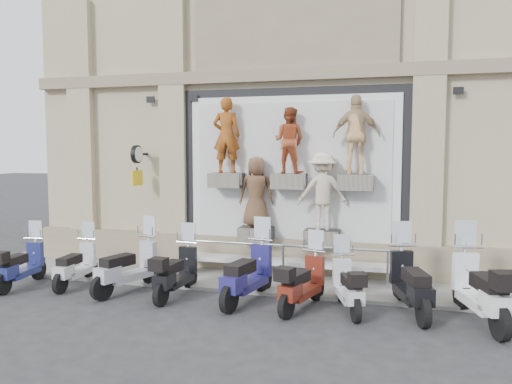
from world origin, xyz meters
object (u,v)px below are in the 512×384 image
at_px(scooter_i, 480,275).
at_px(scooter_b, 76,256).
at_px(scooter_g, 348,276).
at_px(scooter_e, 248,262).
at_px(scooter_h, 411,270).
at_px(clock_sign_bracket, 137,160).
at_px(scooter_a, 21,256).
at_px(scooter_d, 176,262).
at_px(guard_rail, 283,264).
at_px(scooter_c, 128,256).
at_px(scooter_f, 303,272).

bearing_deg(scooter_i, scooter_b, 163.73).
bearing_deg(scooter_g, scooter_b, 160.05).
bearing_deg(scooter_e, scooter_i, 10.28).
distance_m(scooter_g, scooter_h, 1.16).
bearing_deg(scooter_h, clock_sign_bracket, 149.34).
relative_size(scooter_a, scooter_g, 1.02).
height_order(scooter_d, scooter_e, scooter_e).
xyz_separation_m(guard_rail, scooter_e, (-0.40, -1.52, 0.36)).
relative_size(scooter_a, scooter_e, 0.85).
bearing_deg(scooter_i, scooter_e, 164.07).
bearing_deg(scooter_b, scooter_a, -165.48).
bearing_deg(scooter_d, scooter_g, 2.69).
bearing_deg(clock_sign_bracket, scooter_g, -20.03).
distance_m(clock_sign_bracket, scooter_g, 6.21).
height_order(scooter_a, scooter_e, scooter_e).
bearing_deg(scooter_e, scooter_d, -167.72).
bearing_deg(guard_rail, scooter_h, -26.48).
height_order(scooter_c, scooter_f, scooter_c).
height_order(scooter_c, scooter_d, scooter_c).
xyz_separation_m(scooter_b, scooter_g, (6.05, -0.16, 0.00)).
height_order(scooter_b, scooter_c, scooter_c).
relative_size(scooter_b, scooter_g, 1.00).
xyz_separation_m(clock_sign_bracket, scooter_g, (5.49, -2.00, -2.11)).
distance_m(clock_sign_bracket, scooter_b, 2.86).
bearing_deg(clock_sign_bracket, guard_rail, -6.84).
height_order(clock_sign_bracket, scooter_e, clock_sign_bracket).
distance_m(clock_sign_bracket, scooter_f, 5.50).
xyz_separation_m(scooter_b, scooter_i, (8.35, -0.23, 0.18)).
relative_size(scooter_f, scooter_h, 0.88).
distance_m(scooter_a, scooter_g, 7.20).
relative_size(scooter_b, scooter_i, 0.79).
relative_size(scooter_c, scooter_e, 0.96).
height_order(guard_rail, scooter_h, scooter_h).
height_order(scooter_c, scooter_g, scooter_c).
relative_size(clock_sign_bracket, scooter_i, 0.47).
bearing_deg(scooter_d, scooter_f, 0.41).
xyz_separation_m(clock_sign_bracket, scooter_c, (0.82, -1.98, -2.01)).
distance_m(scooter_f, scooter_h, 2.01).
bearing_deg(clock_sign_bracket, scooter_d, -45.66).
bearing_deg(clock_sign_bracket, scooter_c, -67.36).
distance_m(guard_rail, scooter_b, 4.68).
bearing_deg(scooter_c, scooter_e, 17.93).
relative_size(clock_sign_bracket, scooter_a, 0.59).
distance_m(clock_sign_bracket, scooter_d, 3.48).
bearing_deg(scooter_f, scooter_h, 24.24).
bearing_deg(scooter_e, scooter_c, -168.64).
distance_m(guard_rail, scooter_g, 2.22).
distance_m(clock_sign_bracket, scooter_e, 4.48).
bearing_deg(scooter_g, guard_rail, 117.53).
height_order(scooter_a, scooter_i, scooter_i).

